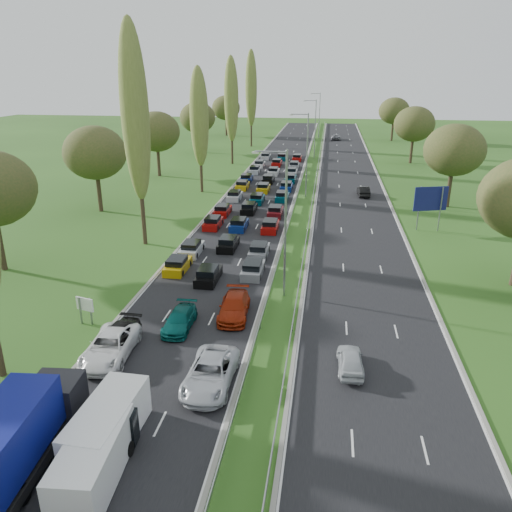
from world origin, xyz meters
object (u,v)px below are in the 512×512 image
at_px(near_car_2, 110,346).
at_px(white_van_front, 96,456).
at_px(near_car_3, 118,337).
at_px(blue_lorry, 18,438).
at_px(direction_sign, 431,201).
at_px(info_sign, 85,307).
at_px(white_van_rear, 110,421).

xyz_separation_m(near_car_2, white_van_front, (3.62, -9.73, 0.32)).
bearing_deg(near_car_2, near_car_3, 89.54).
relative_size(blue_lorry, white_van_front, 1.59).
bearing_deg(white_van_front, blue_lorry, 179.40).
distance_m(near_car_2, direction_sign, 40.38).
height_order(near_car_3, blue_lorry, blue_lorry).
xyz_separation_m(info_sign, direction_sign, (28.80, 27.36, 2.20)).
height_order(white_van_front, info_sign, white_van_front).
relative_size(blue_lorry, direction_sign, 1.70).
xyz_separation_m(near_car_3, blue_lorry, (0.15, -11.37, 1.24)).
height_order(near_car_2, blue_lorry, blue_lorry).
bearing_deg(near_car_3, white_van_front, -69.12).
xyz_separation_m(near_car_2, near_car_3, (-0.07, 1.42, -0.12)).
bearing_deg(white_van_rear, white_van_front, -79.56).
distance_m(white_van_rear, info_sign, 13.42).
relative_size(white_van_rear, direction_sign, 1.10).
height_order(near_car_3, white_van_rear, white_van_rear).
xyz_separation_m(near_car_2, white_van_rear, (3.28, -7.40, 0.35)).
relative_size(info_sign, direction_sign, 0.40).
relative_size(near_car_2, near_car_3, 1.23).
bearing_deg(info_sign, near_car_3, -36.88).
relative_size(blue_lorry, white_van_rear, 1.55).
bearing_deg(info_sign, blue_lorry, -75.18).
xyz_separation_m(near_car_3, direction_sign, (25.23, 30.04, 2.87)).
relative_size(near_car_2, white_van_front, 1.04).
distance_m(near_car_2, near_car_3, 1.43).
xyz_separation_m(white_van_rear, info_sign, (-6.92, 11.50, 0.20)).
distance_m(white_van_front, info_sign, 15.62).
xyz_separation_m(white_van_front, white_van_rear, (-0.34, 2.33, 0.03)).
distance_m(near_car_3, blue_lorry, 11.43).
relative_size(white_van_front, white_van_rear, 0.98).
height_order(near_car_2, direction_sign, direction_sign).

